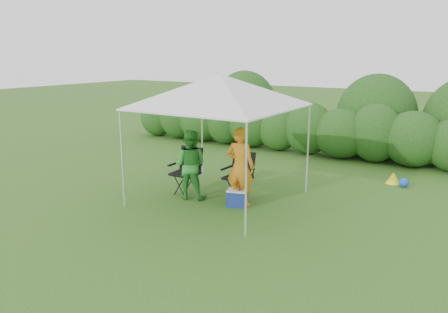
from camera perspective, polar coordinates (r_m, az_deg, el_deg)
The scene contains 10 objects.
ground at distance 9.63m, azimuth -2.17°, elevation -6.43°, with size 70.00×70.00×0.00m, color #3A6720.
hedge at distance 14.60m, azimuth 11.37°, elevation 3.45°, with size 14.47×1.53×1.80m.
canopy at distance 9.52m, azimuth -0.60°, elevation 8.56°, with size 3.10×3.10×2.83m.
chair_right at distance 10.11m, azimuth 2.11°, elevation -1.96°, with size 0.66×0.60×1.04m.
chair_left at distance 10.43m, azimuth -4.78°, elevation -1.39°, with size 0.69×0.62×1.08m.
man at distance 9.42m, azimuth 2.15°, elevation -1.34°, with size 0.63×0.42×1.74m, color orange.
woman at distance 9.93m, azimuth -4.49°, elevation -1.05°, with size 0.77×0.60×1.59m, color #2C882E.
cooler at distance 9.54m, azimuth 1.77°, elevation -5.42°, with size 0.52×0.44×0.37m.
bottle at distance 9.39m, azimuth 1.98°, elevation -3.84°, with size 0.06×0.06×0.22m, color #592D0C.
lawn_toy at distance 11.94m, azimuth 21.53°, elevation -2.76°, with size 0.59×0.49×0.29m.
Camera 1 is at (5.06, -7.52, 3.24)m, focal length 35.00 mm.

